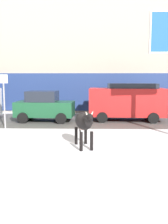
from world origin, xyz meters
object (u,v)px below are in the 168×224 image
cow_black (84,122)px  car_darkgreen_hatchback (44,106)px  car_red_van (127,101)px  street_sign (4,97)px

cow_black → car_darkgreen_hatchback: (-2.59, 6.01, -0.07)m
car_darkgreen_hatchback → car_red_van: 5.13m
car_darkgreen_hatchback → car_red_van: bearing=4.4°
cow_black → car_darkgreen_hatchback: size_ratio=0.54×
car_red_van → cow_black: bearing=-111.4°
car_red_van → street_sign: size_ratio=1.67×
car_darkgreen_hatchback → car_red_van: size_ratio=0.76×
car_darkgreen_hatchback → street_sign: 3.01m
cow_black → car_darkgreen_hatchback: bearing=113.3°
street_sign → car_red_van: bearing=22.5°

